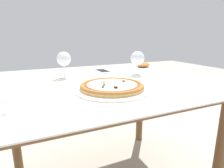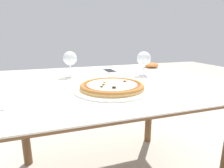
{
  "view_description": "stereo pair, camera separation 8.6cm",
  "coord_description": "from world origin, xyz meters",
  "px_view_note": "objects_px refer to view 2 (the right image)",
  "views": [
    {
      "loc": [
        -0.38,
        -0.95,
        0.94
      ],
      "look_at": [
        -0.03,
        -0.2,
        0.73
      ],
      "focal_mm": 30.0,
      "sensor_mm": 36.0,
      "label": 1
    },
    {
      "loc": [
        -0.3,
        -0.99,
        0.94
      ],
      "look_at": [
        -0.03,
        -0.2,
        0.73
      ],
      "focal_mm": 30.0,
      "sensor_mm": 36.0,
      "label": 2
    }
  ],
  "objects_px": {
    "fork": "(8,102)",
    "wine_glass_far_right": "(144,59)",
    "cell_phone": "(109,71)",
    "side_plate": "(151,66)",
    "dining_table": "(107,94)",
    "pizza_plate": "(112,87)",
    "wine_glass_far_left": "(70,59)"
  },
  "relations": [
    {
      "from": "fork",
      "to": "wine_glass_far_right",
      "type": "relative_size",
      "value": 1.11
    },
    {
      "from": "cell_phone",
      "to": "side_plate",
      "type": "distance_m",
      "value": 0.35
    },
    {
      "from": "dining_table",
      "to": "cell_phone",
      "type": "distance_m",
      "value": 0.29
    },
    {
      "from": "pizza_plate",
      "to": "wine_glass_far_right",
      "type": "bearing_deg",
      "value": 41.96
    },
    {
      "from": "fork",
      "to": "side_plate",
      "type": "distance_m",
      "value": 1.03
    },
    {
      "from": "pizza_plate",
      "to": "side_plate",
      "type": "xyz_separation_m",
      "value": [
        0.48,
        0.48,
        0.0
      ]
    },
    {
      "from": "dining_table",
      "to": "wine_glass_far_left",
      "type": "bearing_deg",
      "value": 135.88
    },
    {
      "from": "dining_table",
      "to": "wine_glass_far_right",
      "type": "relative_size",
      "value": 8.18
    },
    {
      "from": "dining_table",
      "to": "fork",
      "type": "distance_m",
      "value": 0.52
    },
    {
      "from": "fork",
      "to": "cell_phone",
      "type": "distance_m",
      "value": 0.74
    },
    {
      "from": "pizza_plate",
      "to": "wine_glass_far_left",
      "type": "bearing_deg",
      "value": 111.5
    },
    {
      "from": "fork",
      "to": "wine_glass_far_left",
      "type": "relative_size",
      "value": 1.08
    },
    {
      "from": "dining_table",
      "to": "wine_glass_far_right",
      "type": "bearing_deg",
      "value": 15.76
    },
    {
      "from": "wine_glass_far_left",
      "to": "wine_glass_far_right",
      "type": "distance_m",
      "value": 0.46
    },
    {
      "from": "wine_glass_far_right",
      "to": "side_plate",
      "type": "height_order",
      "value": "wine_glass_far_right"
    },
    {
      "from": "pizza_plate",
      "to": "side_plate",
      "type": "distance_m",
      "value": 0.67
    },
    {
      "from": "cell_phone",
      "to": "wine_glass_far_right",
      "type": "bearing_deg",
      "value": -46.64
    },
    {
      "from": "dining_table",
      "to": "pizza_plate",
      "type": "distance_m",
      "value": 0.22
    },
    {
      "from": "fork",
      "to": "side_plate",
      "type": "xyz_separation_m",
      "value": [
        0.9,
        0.51,
        0.02
      ]
    },
    {
      "from": "wine_glass_far_left",
      "to": "cell_phone",
      "type": "bearing_deg",
      "value": 16.57
    },
    {
      "from": "dining_table",
      "to": "side_plate",
      "type": "relative_size",
      "value": 6.4
    },
    {
      "from": "pizza_plate",
      "to": "side_plate",
      "type": "height_order",
      "value": "side_plate"
    },
    {
      "from": "wine_glass_far_left",
      "to": "side_plate",
      "type": "distance_m",
      "value": 0.64
    },
    {
      "from": "dining_table",
      "to": "side_plate",
      "type": "distance_m",
      "value": 0.53
    },
    {
      "from": "pizza_plate",
      "to": "wine_glass_far_left",
      "type": "xyz_separation_m",
      "value": [
        -0.15,
        0.37,
        0.09
      ]
    },
    {
      "from": "fork",
      "to": "cell_phone",
      "type": "bearing_deg",
      "value": 41.11
    },
    {
      "from": "wine_glass_far_right",
      "to": "wine_glass_far_left",
      "type": "bearing_deg",
      "value": 167.62
    },
    {
      "from": "wine_glass_far_left",
      "to": "cell_phone",
      "type": "height_order",
      "value": "wine_glass_far_left"
    },
    {
      "from": "pizza_plate",
      "to": "wine_glass_far_left",
      "type": "relative_size",
      "value": 2.23
    },
    {
      "from": "pizza_plate",
      "to": "wine_glass_far_left",
      "type": "distance_m",
      "value": 0.41
    },
    {
      "from": "fork",
      "to": "wine_glass_far_right",
      "type": "xyz_separation_m",
      "value": [
        0.73,
        0.3,
        0.1
      ]
    },
    {
      "from": "wine_glass_far_right",
      "to": "side_plate",
      "type": "distance_m",
      "value": 0.28
    }
  ]
}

